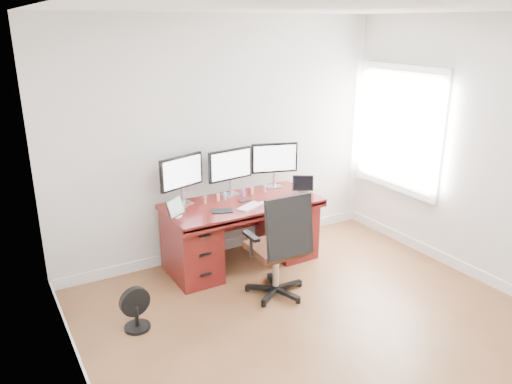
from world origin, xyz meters
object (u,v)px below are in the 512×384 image
monitor_center (230,166)px  keyboard (250,206)px  floor_fan (136,310)px  office_chair (279,263)px  desk (241,230)px

monitor_center → keyboard: size_ratio=1.86×
keyboard → floor_fan: bearing=173.2°
office_chair → keyboard: size_ratio=3.70×
monitor_center → floor_fan: bearing=-153.3°
desk → office_chair: (-0.02, -0.82, -0.04)m
floor_fan → keyboard: keyboard is taller
desk → monitor_center: monitor_center is taller
floor_fan → monitor_center: (1.43, 0.91, 0.89)m
desk → floor_fan: (-1.43, -0.67, -0.21)m
floor_fan → monitor_center: monitor_center is taller
office_chair → keyboard: 0.72m
desk → keyboard: 0.42m
desk → keyboard: size_ratio=5.74×
desk → floor_fan: size_ratio=4.23×
desk → floor_fan: bearing=-154.8°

